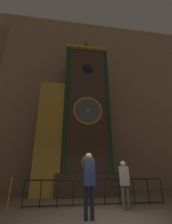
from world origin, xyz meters
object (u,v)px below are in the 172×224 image
visitor_near (89,178)px  visitor_far (124,180)px  stanchion_post (9,198)px  clock_tower (79,116)px

visitor_near → visitor_far: size_ratio=1.12×
stanchion_post → clock_tower: bearing=40.4°
visitor_near → visitor_far: 1.67m
clock_tower → visitor_far: bearing=-65.5°
visitor_near → visitor_far: (1.44, 0.83, -0.12)m
clock_tower → stanchion_post: size_ratio=10.15×
visitor_far → stanchion_post: size_ratio=1.54×
clock_tower → visitor_near: clock_tower is taller
visitor_far → stanchion_post: (-4.13, 0.81, -0.63)m
clock_tower → visitor_near: 5.12m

